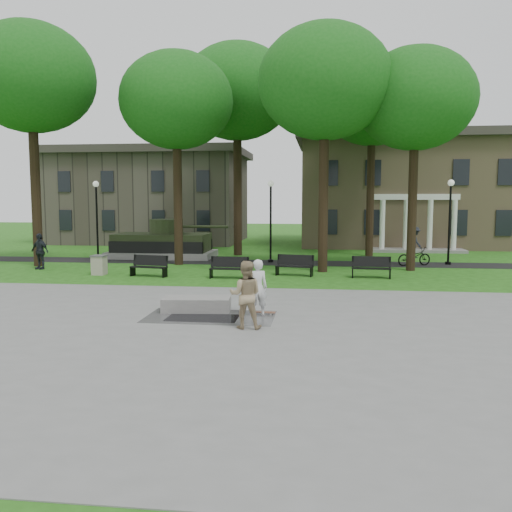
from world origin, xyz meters
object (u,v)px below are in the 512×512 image
at_px(cyclist, 414,250).
at_px(park_bench_0, 149,265).
at_px(skateboarder, 257,288).
at_px(concrete_block, 197,304).
at_px(friend_watching, 246,295).
at_px(trash_bin, 99,265).

xyz_separation_m(cyclist, park_bench_0, (-13.22, -5.65, -0.36)).
height_order(skateboarder, park_bench_0, skateboarder).
height_order(concrete_block, skateboarder, skateboarder).
relative_size(concrete_block, friend_watching, 1.14).
distance_m(concrete_block, trash_bin, 10.30).
distance_m(skateboarder, friend_watching, 1.68).
bearing_deg(friend_watching, trash_bin, -51.16).
bearing_deg(trash_bin, park_bench_0, -4.86).
xyz_separation_m(concrete_block, friend_watching, (1.93, -2.15, 0.74)).
bearing_deg(cyclist, skateboarder, 130.75).
relative_size(friend_watching, trash_bin, 2.01).
relative_size(concrete_block, skateboarder, 1.23).
height_order(skateboarder, friend_watching, friend_watching).
bearing_deg(cyclist, park_bench_0, 91.05).
bearing_deg(friend_watching, skateboarder, -96.52).
distance_m(cyclist, park_bench_0, 14.38).
bearing_deg(cyclist, trash_bin, 86.88).
distance_m(skateboarder, park_bench_0, 10.20).
height_order(friend_watching, trash_bin, friend_watching).
xyz_separation_m(skateboarder, friend_watching, (-0.14, -1.67, 0.07)).
bearing_deg(trash_bin, cyclist, 18.97).
relative_size(park_bench_0, trash_bin, 1.93).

